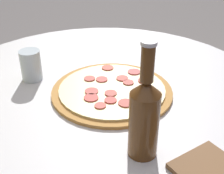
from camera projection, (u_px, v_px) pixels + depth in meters
table at (103, 131)px, 1.06m from camera, size 1.09×1.09×0.73m
pizza at (112, 90)px, 0.94m from camera, size 0.36×0.36×0.02m
beer_bottle at (144, 115)px, 0.66m from camera, size 0.07×0.07×0.27m
drinking_glass at (31, 65)px, 1.00m from camera, size 0.07×0.07×0.10m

